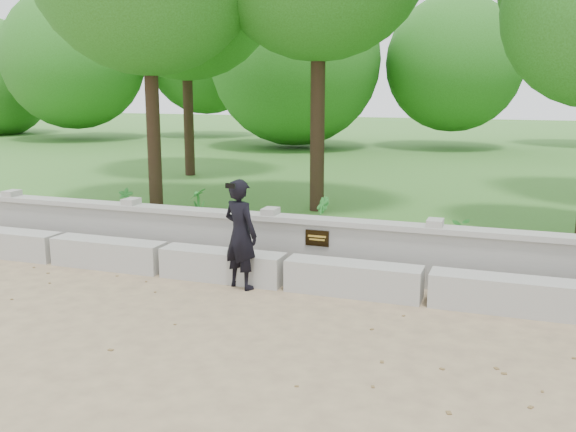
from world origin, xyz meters
name	(u,v)px	position (x,y,z in m)	size (l,w,h in m)	color
ground	(230,334)	(0.00, 0.00, 0.00)	(80.00, 80.00, 0.00)	tan
lawn	(415,172)	(0.00, 14.00, 0.12)	(40.00, 22.00, 0.25)	#427128
concrete_bench	(285,272)	(0.00, 1.90, 0.22)	(11.90, 0.45, 0.45)	#A7A49D
parapet_wall	(301,244)	(0.00, 2.60, 0.46)	(12.50, 0.35, 0.90)	#9C9A94
man_main	(241,234)	(-0.59, 1.65, 0.79)	(0.68, 0.63, 1.58)	black
shrub_a	(126,202)	(-4.37, 4.47, 0.53)	(0.30, 0.20, 0.57)	#2A7D2D
shrub_b	(321,215)	(-0.20, 4.28, 0.58)	(0.37, 0.30, 0.67)	#2A7D2D
shrub_c	(468,242)	(2.42, 3.30, 0.55)	(0.54, 0.46, 0.60)	#2A7D2D
shrub_d	(198,206)	(-2.64, 4.31, 0.59)	(0.38, 0.34, 0.68)	#2A7D2D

